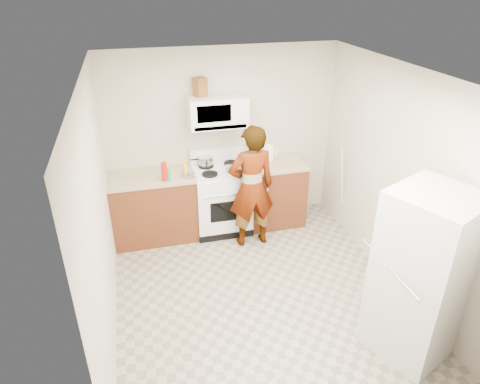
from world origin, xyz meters
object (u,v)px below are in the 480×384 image
object	(u,v)px
microwave	(217,111)
kettle	(269,153)
saucepan	(206,161)
person	(252,187)
fridge	(421,276)
gas_range	(221,198)

from	to	relation	value
microwave	kettle	world-z (taller)	microwave
kettle	saucepan	size ratio (longest dim) A/B	1.03
person	kettle	world-z (taller)	person
microwave	fridge	size ratio (longest dim) A/B	0.45
gas_range	microwave	xyz separation A→B (m)	(0.00, 0.13, 1.21)
kettle	saucepan	xyz separation A→B (m)	(-0.90, 0.01, -0.03)
microwave	person	distance (m)	1.09
gas_range	saucepan	size ratio (longest dim) A/B	5.76
fridge	saucepan	world-z (taller)	fridge
fridge	kettle	world-z (taller)	fridge
gas_range	microwave	distance (m)	1.22
gas_range	saucepan	xyz separation A→B (m)	(-0.18, 0.16, 0.52)
gas_range	person	size ratio (longest dim) A/B	0.67
gas_range	person	bearing A→B (deg)	-56.87
fridge	saucepan	bearing A→B (deg)	93.83
kettle	gas_range	bearing A→B (deg)	172.18
fridge	saucepan	distance (m)	3.14
gas_range	microwave	world-z (taller)	microwave
fridge	person	bearing A→B (deg)	90.70
saucepan	person	bearing A→B (deg)	-52.20
saucepan	kettle	bearing A→B (deg)	-0.66
saucepan	gas_range	bearing A→B (deg)	-41.13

